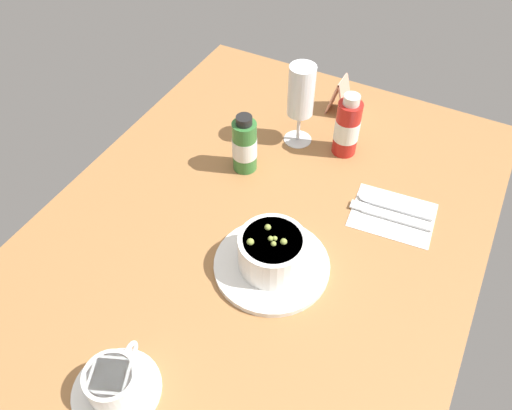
% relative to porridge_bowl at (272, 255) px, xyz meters
% --- Properties ---
extents(ground_plane, '(1.10, 0.84, 0.03)m').
position_rel_porridge_bowl_xyz_m(ground_plane, '(0.09, 0.06, -0.05)').
color(ground_plane, '#9E6B3D').
extents(porridge_bowl, '(0.22, 0.22, 0.09)m').
position_rel_porridge_bowl_xyz_m(porridge_bowl, '(0.00, 0.00, 0.00)').
color(porridge_bowl, white).
rests_on(porridge_bowl, ground_plane).
extents(cutlery_setting, '(0.14, 0.17, 0.01)m').
position_rel_porridge_bowl_xyz_m(cutlery_setting, '(0.23, -0.16, -0.03)').
color(cutlery_setting, white).
rests_on(cutlery_setting, ground_plane).
extents(coffee_cup, '(0.14, 0.14, 0.06)m').
position_rel_porridge_bowl_xyz_m(coffee_cup, '(-0.32, 0.11, -0.01)').
color(coffee_cup, white).
rests_on(coffee_cup, ground_plane).
extents(wine_glass, '(0.07, 0.07, 0.20)m').
position_rel_porridge_bowl_xyz_m(wine_glass, '(0.36, 0.11, 0.09)').
color(wine_glass, white).
rests_on(wine_glass, ground_plane).
extents(sauce_bottle_green, '(0.05, 0.05, 0.14)m').
position_rel_porridge_bowl_xyz_m(sauce_bottle_green, '(0.22, 0.17, 0.03)').
color(sauce_bottle_green, '#337233').
rests_on(sauce_bottle_green, ground_plane).
extents(sauce_bottle_red, '(0.06, 0.06, 0.15)m').
position_rel_porridge_bowl_xyz_m(sauce_bottle_red, '(0.37, -0.00, 0.03)').
color(sauce_bottle_red, '#B21E19').
rests_on(sauce_bottle_red, ground_plane).
extents(menu_card, '(0.06, 0.05, 0.09)m').
position_rel_porridge_bowl_xyz_m(menu_card, '(0.51, 0.06, 0.01)').
color(menu_card, tan).
rests_on(menu_card, ground_plane).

